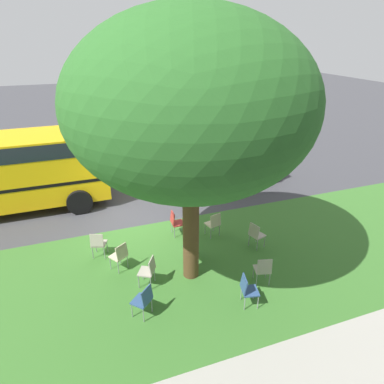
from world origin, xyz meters
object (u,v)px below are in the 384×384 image
at_px(chair_6, 256,234).
at_px(parked_car, 239,163).
at_px(chair_2, 144,299).
at_px(chair_1, 149,270).
at_px(chair_9, 214,223).
at_px(chair_7, 263,269).
at_px(chair_8, 193,242).
at_px(chair_3, 98,243).
at_px(chair_4, 176,222).
at_px(chair_5, 247,289).
at_px(chair_0, 120,255).
at_px(street_tree, 191,106).

height_order(chair_6, parked_car, parked_car).
xyz_separation_m(chair_2, parked_car, (-5.95, -6.78, 0.32)).
relative_size(chair_1, chair_9, 1.00).
bearing_deg(chair_6, chair_7, 67.06).
relative_size(chair_6, chair_8, 1.00).
height_order(chair_2, parked_car, parked_car).
bearing_deg(chair_1, chair_3, -56.38).
relative_size(chair_8, chair_9, 1.00).
bearing_deg(chair_9, chair_2, 42.50).
bearing_deg(chair_4, chair_5, 101.36).
distance_m(chair_5, chair_6, 2.60).
xyz_separation_m(chair_2, chair_7, (-3.30, -0.05, 0.00)).
height_order(chair_5, chair_9, same).
distance_m(chair_2, chair_8, 2.71).
bearing_deg(chair_4, chair_1, 56.94).
height_order(chair_5, chair_7, same).
distance_m(chair_0, chair_9, 3.34).
relative_size(chair_9, parked_car, 0.24).
bearing_deg(parked_car, chair_7, 68.56).
xyz_separation_m(chair_3, chair_8, (-2.74, 0.90, 0.00)).
height_order(street_tree, chair_3, street_tree).
distance_m(chair_1, chair_7, 3.11).
bearing_deg(chair_3, chair_7, 146.25).
height_order(chair_4, chair_5, same).
height_order(chair_1, parked_car, parked_car).
xyz_separation_m(chair_0, chair_3, (0.53, -0.83, 0.00)).
distance_m(street_tree, chair_6, 4.95).
bearing_deg(chair_3, chair_5, 135.32).
height_order(chair_3, chair_4, same).
bearing_deg(chair_3, street_tree, 144.12).
bearing_deg(chair_4, chair_7, 115.61).
bearing_deg(chair_7, chair_9, -82.82).
distance_m(chair_3, chair_9, 3.78).
height_order(street_tree, chair_2, street_tree).
relative_size(chair_7, chair_9, 1.00).
bearing_deg(chair_6, chair_8, -7.03).
distance_m(chair_1, chair_9, 3.10).
bearing_deg(chair_2, chair_8, -135.33).
xyz_separation_m(chair_0, chair_1, (-0.64, 0.94, 0.00)).
distance_m(chair_2, chair_3, 2.92).
xyz_separation_m(chair_4, chair_6, (-2.20, 1.57, 0.00)).
xyz_separation_m(chair_1, parked_car, (-5.59, -5.74, 0.32)).
xyz_separation_m(chair_4, chair_5, (-0.75, 3.73, 0.00)).
bearing_deg(chair_7, chair_1, -18.54).
relative_size(chair_7, chair_8, 1.00).
relative_size(chair_0, chair_9, 1.00).
height_order(chair_1, chair_3, same).
bearing_deg(chair_0, chair_5, 138.60).
bearing_deg(parked_car, chair_6, 69.03).
height_order(chair_1, chair_6, same).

